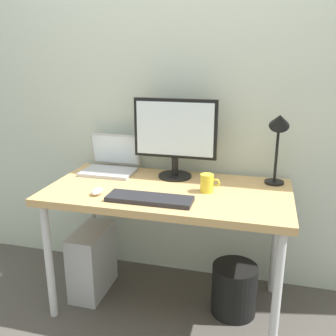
{
  "coord_description": "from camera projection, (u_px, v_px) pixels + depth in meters",
  "views": [
    {
      "loc": [
        0.5,
        -1.91,
        1.46
      ],
      "look_at": [
        0.0,
        0.0,
        0.86
      ],
      "focal_mm": 40.38,
      "sensor_mm": 36.0,
      "label": 1
    }
  ],
  "objects": [
    {
      "name": "monitor",
      "position": [
        175.0,
        134.0,
        2.22
      ],
      "size": [
        0.5,
        0.2,
        0.47
      ],
      "color": "black",
      "rests_on": "desk"
    },
    {
      "name": "ground_plane",
      "position": [
        168.0,
        302.0,
        2.31
      ],
      "size": [
        6.0,
        6.0,
        0.0
      ],
      "primitive_type": "plane",
      "color": "#4C4742"
    },
    {
      "name": "mouse",
      "position": [
        97.0,
        191.0,
        2.01
      ],
      "size": [
        0.06,
        0.09,
        0.03
      ],
      "primitive_type": "ellipsoid",
      "color": "silver",
      "rests_on": "desk"
    },
    {
      "name": "computer_tower",
      "position": [
        92.0,
        261.0,
        2.37
      ],
      "size": [
        0.18,
        0.36,
        0.42
      ],
      "primitive_type": "cube",
      "color": "#B2B2B7",
      "rests_on": "ground_plane"
    },
    {
      "name": "desk",
      "position": [
        168.0,
        200.0,
        2.12
      ],
      "size": [
        1.34,
        0.68,
        0.74
      ],
      "color": "tan",
      "rests_on": "ground_plane"
    },
    {
      "name": "back_wall",
      "position": [
        185.0,
        80.0,
        2.31
      ],
      "size": [
        4.4,
        0.04,
        2.6
      ],
      "primitive_type": "cube",
      "color": "silver",
      "rests_on": "ground_plane"
    },
    {
      "name": "keyboard",
      "position": [
        150.0,
        199.0,
        1.92
      ],
      "size": [
        0.44,
        0.14,
        0.02
      ],
      "primitive_type": "cube",
      "color": "#232328",
      "rests_on": "desk"
    },
    {
      "name": "wastebasket",
      "position": [
        234.0,
        289.0,
        2.19
      ],
      "size": [
        0.26,
        0.26,
        0.3
      ],
      "primitive_type": "cylinder",
      "color": "black",
      "rests_on": "ground_plane"
    },
    {
      "name": "coffee_mug",
      "position": [
        207.0,
        183.0,
        2.04
      ],
      "size": [
        0.11,
        0.07,
        0.1
      ],
      "color": "yellow",
      "rests_on": "desk"
    },
    {
      "name": "desk_lamp",
      "position": [
        279.0,
        132.0,
        2.06
      ],
      "size": [
        0.11,
        0.16,
        0.44
      ],
      "color": "black",
      "rests_on": "desk"
    },
    {
      "name": "laptop",
      "position": [
        111.0,
        162.0,
        2.39
      ],
      "size": [
        0.32,
        0.26,
        0.23
      ],
      "color": "#B2B2B7",
      "rests_on": "desk"
    }
  ]
}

